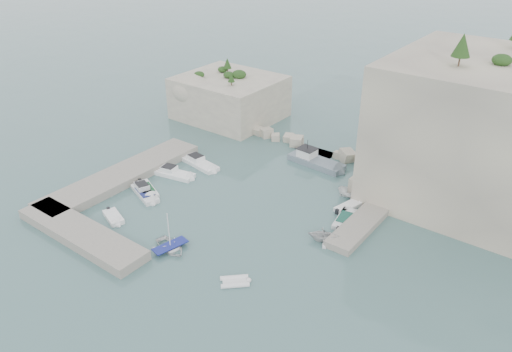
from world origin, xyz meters
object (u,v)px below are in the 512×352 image
Objects in this scene: motorboat_d at (145,195)px; rowboat at (171,249)px; motorboat_a at (200,166)px; tender_east_c at (349,208)px; tender_east_a at (323,241)px; tender_east_d at (354,198)px; motorboat_c at (146,192)px; motorboat_e at (114,219)px; work_boat at (316,165)px; motorboat_b at (175,176)px; inflatable_dinghy at (235,283)px; tender_east_b at (345,221)px.

rowboat is (10.70, -6.01, 0.00)m from motorboat_d.
motorboat_d is at bearing -80.63° from motorboat_a.
motorboat_a is 1.15× the size of motorboat_d.
tender_east_c is at bearing 15.36° from motorboat_a.
motorboat_d is at bearing 78.08° from tender_east_a.
tender_east_d is (-0.62, 2.55, 0.00)m from tender_east_c.
motorboat_c is (-0.52, -9.54, 0.00)m from motorboat_a.
tender_east_d is at bearing 57.18° from motorboat_c.
motorboat_e is (1.81, -6.62, 0.00)m from motorboat_c.
work_boat reaches higher than tender_east_c.
motorboat_a is at bearing 69.63° from motorboat_b.
motorboat_d is 1.59× the size of motorboat_e.
motorboat_e is 0.41× the size of work_boat.
motorboat_e reaches higher than inflatable_dinghy.
motorboat_d is 6.03m from motorboat_e.
tender_east_c is (11.21, 18.71, 0.00)m from rowboat.
rowboat is 8.84m from inflatable_dinghy.
tender_east_b is at bearing -25.35° from rowboat.
work_boat is at bearing 79.16° from motorboat_c.
tender_east_c is at bearing 175.21° from tender_east_d.
motorboat_d is 0.66× the size of work_boat.
motorboat_e is 27.82m from tender_east_c.
rowboat is at bearing 135.35° from inflatable_dinghy.
motorboat_c is 25.19m from tender_east_b.
motorboat_a is at bearing 110.83° from tender_east_c.
tender_east_d is at bearing 22.16° from motorboat_a.
motorboat_c is 13.14m from rowboat.
motorboat_b is 1.17× the size of motorboat_c.
work_boat is at bearing 86.11° from motorboat_e.
inflatable_dinghy is 0.70× the size of tender_east_c.
inflatable_dinghy is (18.32, -0.18, 0.00)m from motorboat_e.
motorboat_d is 1.21× the size of tender_east_b.
tender_east_c is 2.62m from tender_east_d.
tender_east_c is (21.97, 2.44, 0.00)m from motorboat_a.
motorboat_b is 23.57m from inflatable_dinghy.
motorboat_c is 0.93m from motorboat_d.
motorboat_c is 26.26m from tender_east_d.
inflatable_dinghy is at bearing 158.18° from tender_east_b.
tender_east_c is 11.83m from work_boat.
motorboat_a is at bearing 114.56° from motorboat_e.
tender_east_a reaches higher than rowboat.
motorboat_c is 1.38× the size of motorboat_e.
tender_east_c is (2.37, 18.79, 0.00)m from inflatable_dinghy.
motorboat_a reaches higher than tender_east_c.
inflatable_dinghy is (20.13, -6.80, 0.00)m from motorboat_c.
tender_east_d reaches higher than rowboat.
tender_east_b is at bearing 34.03° from inflatable_dinghy.
work_boat is at bearing 34.06° from tender_east_b.
tender_east_a is at bearing -35.51° from rowboat.
motorboat_a is at bearing 110.47° from motorboat_c.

